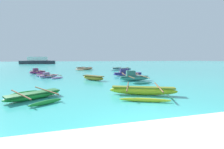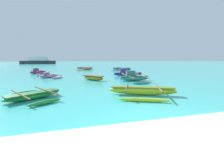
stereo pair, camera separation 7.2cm
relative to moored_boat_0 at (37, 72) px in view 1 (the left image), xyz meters
name	(u,v)px [view 1 (the left image)]	position (x,y,z in m)	size (l,w,h in m)	color
ground_plane	(170,139)	(7.52, -20.33, -0.26)	(240.00, 240.00, 0.00)	#38ADA8
moored_boat_0	(37,72)	(0.00, 0.00, 0.00)	(2.86, 3.38, 0.80)	#B24085
moored_boat_1	(48,76)	(2.23, -5.19, -0.06)	(3.45, 3.93, 0.61)	#DA95D8
moored_boat_2	(127,74)	(11.61, -6.02, 0.04)	(3.76, 4.08, 0.90)	#4A3CA4
moored_boat_3	(134,77)	(10.77, -10.09, 0.07)	(3.03, 4.32, 1.01)	teal
moored_boat_4	(34,95)	(2.91, -14.92, -0.07)	(3.05, 3.49, 0.41)	#1C8F33
moored_boat_5	(121,69)	(13.79, 2.93, -0.02)	(4.57, 4.79, 0.50)	#578996
moored_boat_6	(84,69)	(7.10, 5.57, -0.01)	(3.53, 3.78, 0.53)	tan
moored_boat_7	(93,78)	(6.95, -8.75, 0.00)	(2.15, 2.31, 0.48)	#AA8525
moored_boat_8	(143,91)	(9.03, -15.59, -0.01)	(3.88, 3.91, 0.55)	#ABC122
distant_ferry	(38,61)	(-8.86, 43.62, 0.92)	(13.21, 2.91, 2.91)	#2D333D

